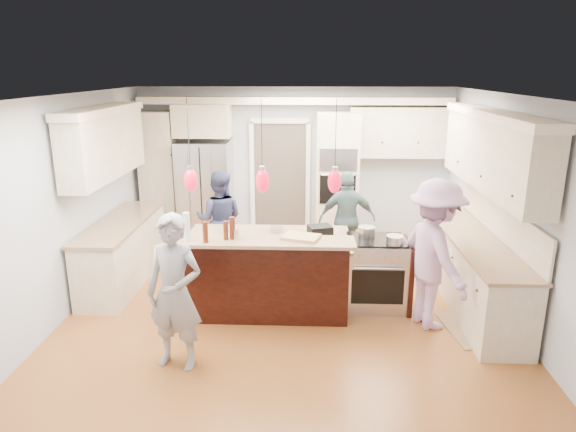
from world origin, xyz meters
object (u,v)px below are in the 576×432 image
at_px(island_range, 377,273).
at_px(person_bar_end, 175,293).
at_px(refrigerator, 205,193).
at_px(person_far_left, 220,220).
at_px(kitchen_island, 268,271).

distance_m(island_range, person_bar_end, 2.72).
height_order(refrigerator, person_far_left, refrigerator).
bearing_deg(island_range, refrigerator, 137.41).
distance_m(kitchen_island, person_far_left, 1.65).
bearing_deg(person_bar_end, refrigerator, 109.12).
bearing_deg(person_bar_end, island_range, 46.09).
xyz_separation_m(person_bar_end, person_far_left, (-0.02, 2.81, -0.06)).
bearing_deg(island_range, person_far_left, 149.86).
height_order(refrigerator, kitchen_island, refrigerator).
distance_m(island_range, person_far_left, 2.63).
xyz_separation_m(kitchen_island, person_far_left, (-0.85, 1.39, 0.28)).
xyz_separation_m(refrigerator, person_far_left, (0.45, -1.18, -0.14)).
relative_size(refrigerator, person_far_left, 1.18).
distance_m(refrigerator, person_bar_end, 4.01).
xyz_separation_m(kitchen_island, island_range, (1.41, 0.08, -0.03)).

